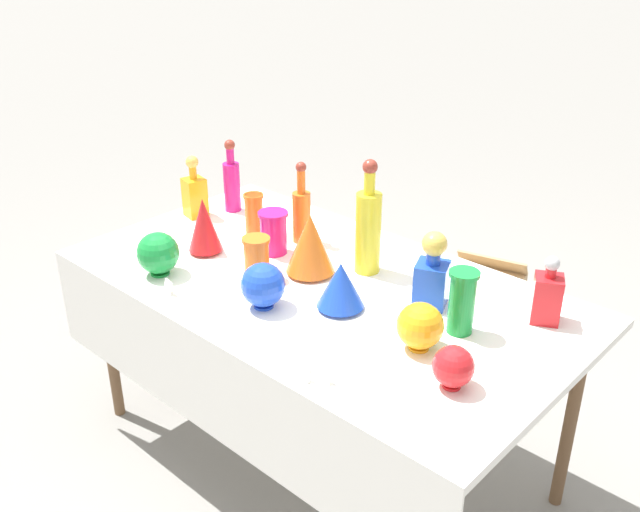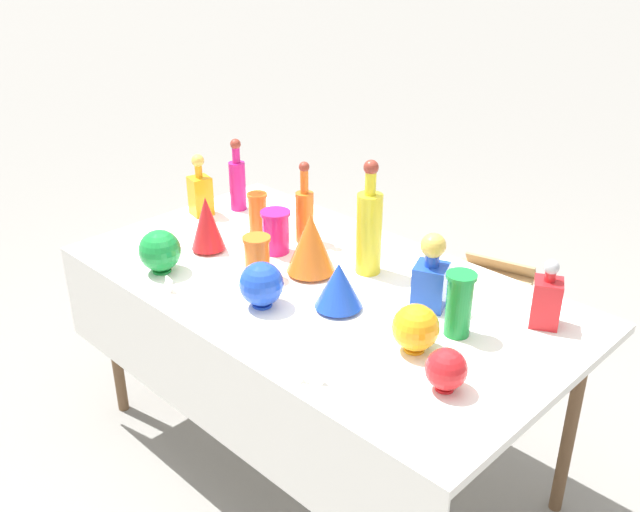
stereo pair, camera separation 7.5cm
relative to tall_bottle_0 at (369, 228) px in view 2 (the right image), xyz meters
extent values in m
plane|color=gray|center=(-0.06, -0.18, -0.93)|extent=(40.00, 40.00, 0.00)
cube|color=white|center=(-0.06, -0.18, -0.18)|extent=(1.78, 0.98, 0.03)
cube|color=white|center=(-0.06, -0.67, -0.35)|extent=(1.78, 0.01, 0.37)
cylinder|color=brown|center=(-0.85, -0.57, -0.56)|extent=(0.04, 0.04, 0.73)
cylinder|color=brown|center=(-0.85, 0.21, -0.56)|extent=(0.04, 0.04, 0.73)
cylinder|color=brown|center=(0.73, 0.21, -0.56)|extent=(0.04, 0.04, 0.73)
cylinder|color=yellow|center=(0.00, 0.00, -0.02)|extent=(0.09, 0.09, 0.29)
cylinder|color=yellow|center=(0.00, 0.00, 0.16)|extent=(0.04, 0.04, 0.08)
sphere|color=maroon|center=(0.00, 0.00, 0.22)|extent=(0.05, 0.05, 0.05)
cylinder|color=orange|center=(-0.34, 0.02, -0.07)|extent=(0.07, 0.07, 0.20)
cylinder|color=orange|center=(-0.34, 0.02, 0.08)|extent=(0.03, 0.03, 0.09)
sphere|color=maroon|center=(-0.34, 0.02, 0.13)|extent=(0.04, 0.04, 0.04)
cylinder|color=#C61972|center=(-0.77, 0.05, -0.06)|extent=(0.07, 0.07, 0.21)
cylinder|color=#C61972|center=(-0.77, 0.05, 0.07)|extent=(0.03, 0.03, 0.07)
sphere|color=maroon|center=(-0.77, 0.05, 0.12)|extent=(0.04, 0.04, 0.04)
cube|color=blue|center=(0.30, -0.05, -0.09)|extent=(0.13, 0.13, 0.15)
cylinder|color=blue|center=(0.30, -0.05, 0.00)|extent=(0.05, 0.05, 0.05)
sphere|color=gold|center=(0.30, -0.05, 0.05)|extent=(0.08, 0.08, 0.08)
cube|color=red|center=(0.62, 0.11, -0.09)|extent=(0.12, 0.12, 0.15)
cylinder|color=red|center=(0.62, 0.11, 0.00)|extent=(0.03, 0.03, 0.03)
sphere|color=#B2B2B7|center=(0.62, 0.11, 0.03)|extent=(0.05, 0.05, 0.05)
cube|color=orange|center=(-0.84, -0.10, -0.08)|extent=(0.10, 0.10, 0.16)
cylinder|color=orange|center=(-0.84, -0.10, 0.03)|extent=(0.03, 0.03, 0.06)
sphere|color=gold|center=(-0.84, -0.10, 0.07)|extent=(0.05, 0.05, 0.05)
cylinder|color=orange|center=(-0.51, -0.07, -0.08)|extent=(0.07, 0.07, 0.17)
cylinder|color=orange|center=(-0.51, -0.07, 0.00)|extent=(0.08, 0.08, 0.01)
cylinder|color=#198C38|center=(0.46, -0.12, -0.06)|extent=(0.08, 0.08, 0.20)
cylinder|color=#198C38|center=(0.46, -0.12, 0.03)|extent=(0.09, 0.09, 0.01)
cylinder|color=#C61972|center=(-0.35, -0.12, -0.09)|extent=(0.10, 0.10, 0.16)
cylinder|color=#C61972|center=(-0.35, -0.12, -0.01)|extent=(0.11, 0.11, 0.01)
cylinder|color=orange|center=(-0.24, -0.30, -0.09)|extent=(0.09, 0.09, 0.15)
cylinder|color=orange|center=(-0.24, -0.30, -0.02)|extent=(0.10, 0.10, 0.01)
cylinder|color=blue|center=(0.11, -0.26, -0.16)|extent=(0.08, 0.08, 0.01)
cone|color=blue|center=(0.11, -0.26, -0.08)|extent=(0.15, 0.15, 0.15)
cylinder|color=red|center=(-0.54, -0.29, -0.16)|extent=(0.07, 0.07, 0.01)
cone|color=red|center=(-0.54, -0.29, -0.05)|extent=(0.13, 0.13, 0.20)
cylinder|color=orange|center=(-0.13, -0.15, -0.16)|extent=(0.09, 0.09, 0.01)
cone|color=orange|center=(-0.13, -0.15, -0.05)|extent=(0.17, 0.17, 0.21)
cylinder|color=orange|center=(0.43, -0.28, -0.16)|extent=(0.06, 0.06, 0.01)
sphere|color=orange|center=(0.43, -0.28, -0.09)|extent=(0.14, 0.14, 0.14)
cylinder|color=blue|center=(-0.08, -0.42, -0.16)|extent=(0.06, 0.06, 0.01)
sphere|color=blue|center=(-0.08, -0.42, -0.09)|extent=(0.14, 0.14, 0.14)
cylinder|color=#198C38|center=(-0.52, -0.51, -0.16)|extent=(0.07, 0.07, 0.01)
sphere|color=#198C38|center=(-0.52, -0.51, -0.08)|extent=(0.15, 0.15, 0.15)
cylinder|color=red|center=(0.60, -0.37, -0.16)|extent=(0.05, 0.05, 0.01)
sphere|color=red|center=(0.60, -0.37, -0.10)|extent=(0.11, 0.11, 0.11)
cube|color=white|center=(0.33, -0.59, -0.15)|extent=(0.05, 0.02, 0.04)
cube|color=white|center=(-0.38, -0.58, -0.14)|extent=(0.05, 0.03, 0.05)
cube|color=white|center=(0.28, -0.62, -0.15)|extent=(0.05, 0.02, 0.04)
cube|color=tan|center=(-0.08, 0.70, -0.78)|extent=(0.52, 0.38, 0.30)
cube|color=tan|center=(-0.08, 0.79, -0.59)|extent=(0.43, 0.14, 0.09)
cube|color=tan|center=(-0.13, 1.08, -0.79)|extent=(0.46, 0.41, 0.27)
cube|color=tan|center=(-0.13, 1.17, -0.61)|extent=(0.36, 0.15, 0.09)
camera|label=1|loc=(1.40, -1.76, 0.99)|focal=40.00mm
camera|label=2|loc=(1.45, -1.71, 0.99)|focal=40.00mm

